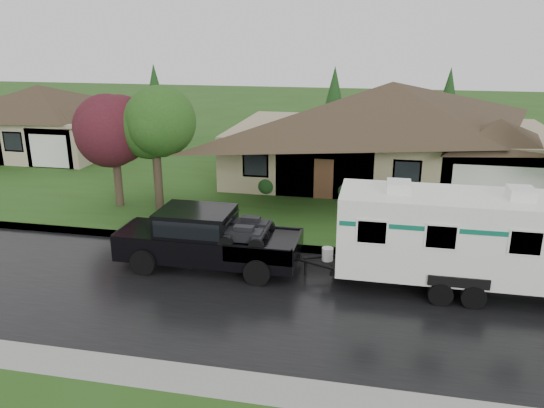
% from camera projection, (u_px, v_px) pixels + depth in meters
% --- Properties ---
extents(ground, '(140.00, 140.00, 0.00)m').
position_uv_depth(ground, '(329.00, 277.00, 19.01)').
color(ground, '#2A4A17').
rests_on(ground, ground).
extents(road, '(140.00, 8.00, 0.01)m').
position_uv_depth(road, '(322.00, 303.00, 17.15)').
color(road, black).
rests_on(road, ground).
extents(curb, '(140.00, 0.50, 0.15)m').
position_uv_depth(curb, '(335.00, 251.00, 21.09)').
color(curb, gray).
rests_on(curb, ground).
extents(lawn, '(140.00, 26.00, 0.15)m').
position_uv_depth(lawn, '(354.00, 173.00, 32.97)').
color(lawn, '#2A4A17').
rests_on(lawn, ground).
extents(house_main, '(19.44, 10.80, 6.90)m').
position_uv_depth(house_main, '(396.00, 120.00, 30.37)').
color(house_main, tan).
rests_on(house_main, lawn).
extents(house_far, '(10.80, 8.64, 5.80)m').
position_uv_depth(house_far, '(43.00, 114.00, 37.09)').
color(house_far, tan).
rests_on(house_far, lawn).
extents(tree_left_green, '(3.58, 3.58, 5.93)m').
position_uv_depth(tree_left_green, '(154.00, 125.00, 24.71)').
color(tree_left_green, '#382B1E').
rests_on(tree_left_green, lawn).
extents(tree_red, '(3.31, 3.31, 5.48)m').
position_uv_depth(tree_red, '(113.00, 130.00, 25.33)').
color(tree_red, '#382B1E').
rests_on(tree_red, lawn).
extents(shrub_row, '(13.60, 1.00, 1.00)m').
position_uv_depth(shrub_row, '(387.00, 191.00, 27.10)').
color(shrub_row, '#143814').
rests_on(shrub_row, lawn).
extents(pickup_truck, '(6.67, 2.54, 2.22)m').
position_uv_depth(pickup_truck, '(205.00, 237.00, 19.55)').
color(pickup_truck, black).
rests_on(pickup_truck, ground).
extents(travel_trailer, '(8.23, 2.89, 3.69)m').
position_uv_depth(travel_trailer, '(457.00, 235.00, 17.60)').
color(travel_trailer, white).
rests_on(travel_trailer, ground).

